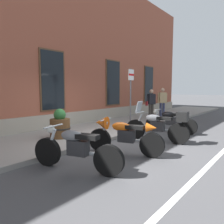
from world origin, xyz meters
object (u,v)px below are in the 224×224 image
motorcycle_silver_touring (159,125)px  pedestrian_tan_coat (162,101)px  motorcycle_black_naked (170,121)px  pedestrian_dark_jacket (151,102)px  motorcycle_orange_sport (122,134)px  parking_sign (131,90)px  barrel_planter (60,126)px  motorcycle_grey_naked (75,149)px

motorcycle_silver_touring → pedestrian_tan_coat: (5.02, 2.32, 0.53)m
motorcycle_black_naked → pedestrian_dark_jacket: size_ratio=1.29×
motorcycle_silver_touring → motorcycle_black_naked: bearing=11.9°
pedestrian_dark_jacket → motorcycle_orange_sport: bearing=-158.3°
motorcycle_orange_sport → pedestrian_tan_coat: bearing=17.4°
motorcycle_orange_sport → parking_sign: 3.54m
barrel_planter → pedestrian_dark_jacket: bearing=-0.7°
pedestrian_dark_jacket → parking_sign: size_ratio=0.66×
motorcycle_black_naked → barrel_planter: 4.28m
motorcycle_orange_sport → barrel_planter: 2.46m
pedestrian_dark_jacket → pedestrian_tan_coat: 0.94m
pedestrian_tan_coat → barrel_planter: bearing=177.5°
motorcycle_grey_naked → motorcycle_black_naked: motorcycle_grey_naked is taller
motorcycle_silver_touring → pedestrian_tan_coat: size_ratio=1.28×
pedestrian_dark_jacket → motorcycle_silver_touring: bearing=-148.3°
motorcycle_grey_naked → barrel_planter: barrel_planter is taller
motorcycle_orange_sport → pedestrian_dark_jacket: (5.98, 2.38, 0.48)m
motorcycle_orange_sport → pedestrian_tan_coat: size_ratio=1.22×
pedestrian_dark_jacket → barrel_planter: (-6.11, 0.08, -0.50)m
motorcycle_silver_touring → parking_sign: parking_sign is taller
motorcycle_grey_naked → parking_sign: parking_sign is taller
motorcycle_orange_sport → pedestrian_dark_jacket: size_ratio=1.28×
barrel_planter → parking_sign: bearing=-14.5°
barrel_planter → motorcycle_orange_sport: bearing=-86.8°
motorcycle_orange_sport → pedestrian_tan_coat: 7.23m
motorcycle_orange_sport → parking_sign: bearing=29.9°
motorcycle_orange_sport → pedestrian_dark_jacket: 6.45m
pedestrian_dark_jacket → pedestrian_tan_coat: size_ratio=0.95×
motorcycle_silver_touring → pedestrian_tan_coat: 5.56m
barrel_planter → motorcycle_black_naked: bearing=-32.2°
motorcycle_grey_naked → motorcycle_black_naked: (5.07, 0.12, -0.01)m
motorcycle_orange_sport → motorcycle_silver_touring: motorcycle_silver_touring is taller
motorcycle_black_naked → barrel_planter: (-3.62, 2.28, 0.06)m
motorcycle_grey_naked → motorcycle_silver_touring: (3.45, -0.23, 0.08)m
motorcycle_orange_sport → parking_sign: size_ratio=0.84×
parking_sign → barrel_planter: size_ratio=2.54×
motorcycle_grey_naked → motorcycle_orange_sport: (1.59, -0.06, 0.07)m
motorcycle_orange_sport → barrel_planter: bearing=93.2°
motorcycle_orange_sport → parking_sign: parking_sign is taller
pedestrian_tan_coat → motorcycle_silver_touring: bearing=-155.2°
parking_sign → motorcycle_orange_sport: bearing=-150.1°
motorcycle_orange_sport → motorcycle_black_naked: motorcycle_orange_sport is taller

